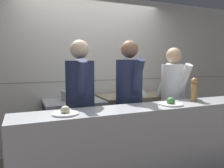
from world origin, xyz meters
The scene contains 12 objects.
wall_back_tiled centered at (0.00, 1.29, 1.30)m, with size 8.00×0.06×2.60m.
oven_range centered at (-0.44, 0.89, 0.45)m, with size 0.86×0.71×0.89m.
prep_counter centered at (0.65, 0.89, 0.45)m, with size 1.27×0.65×0.91m.
pass_counter centered at (0.22, -0.23, 0.48)m, with size 3.04×0.45×0.97m.
stock_pot centered at (-0.44, 0.95, 0.97)m, with size 0.35×0.35×0.14m.
mixing_bowl_steel centered at (0.78, 0.94, 0.96)m, with size 0.23×0.23×0.10m.
plated_dish_main centered at (-0.77, -0.26, 0.99)m, with size 0.26×0.26×0.09m.
plated_dish_appetiser centered at (0.46, -0.27, 0.99)m, with size 0.28×0.28×0.10m.
pepper_mill centered at (0.88, -0.19, 1.13)m, with size 0.08×0.08×0.30m.
chef_head_cook centered at (-0.48, 0.29, 0.97)m, with size 0.40×0.76×1.74m.
chef_sous centered at (0.19, 0.27, 0.98)m, with size 0.37×0.77×1.75m.
chef_line centered at (0.91, 0.27, 0.93)m, with size 0.35×0.73×1.68m.
Camera 1 is at (-1.14, -2.33, 1.47)m, focal length 35.00 mm.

